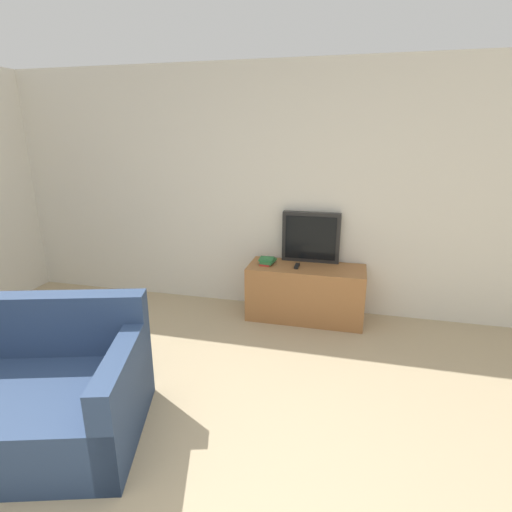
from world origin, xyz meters
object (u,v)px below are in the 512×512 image
book_stack (267,261)px  remote_on_stand (297,266)px  tv_stand (306,293)px  television (311,237)px

book_stack → remote_on_stand: 0.32m
remote_on_stand → tv_stand: bearing=18.4°
remote_on_stand → book_stack: bearing=173.3°
tv_stand → remote_on_stand: remote_on_stand is taller
tv_stand → book_stack: size_ratio=5.46×
tv_stand → television: size_ratio=1.98×
book_stack → tv_stand: bearing=-0.8°
television → remote_on_stand: size_ratio=4.18×
television → remote_on_stand: (-0.11, -0.23, -0.26)m
television → remote_on_stand: 0.36m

